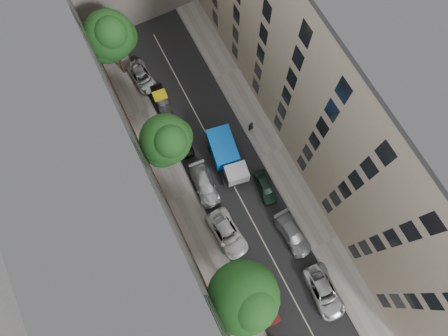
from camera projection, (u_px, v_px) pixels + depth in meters
ground at (227, 174)px, 42.79m from camera, size 120.00×120.00×0.00m
road_surface at (227, 174)px, 42.78m from camera, size 8.00×44.00×0.02m
sidewalk_left at (181, 196)px, 41.95m from camera, size 3.00×44.00×0.15m
sidewalk_right at (272, 152)px, 43.49m from camera, size 3.00×44.00×0.15m
building_left at (105, 196)px, 31.75m from camera, size 8.00×44.00×20.00m
building_right at (341, 86)px, 34.83m from camera, size 8.00×44.00×20.00m
tarp_truck at (227, 156)px, 41.79m from camera, size 3.29×6.42×2.82m
car_left_1 at (265, 304)px, 38.03m from camera, size 1.50×4.17×1.37m
car_left_2 at (227, 234)px, 40.06m from camera, size 2.85×5.50×1.48m
car_left_3 at (205, 185)px, 41.65m from camera, size 2.51×5.23×1.47m
car_left_4 at (182, 142)px, 43.24m from camera, size 1.70×3.91×1.31m
car_left_5 at (161, 100)px, 44.85m from camera, size 1.63×3.94×1.27m
car_left_6 at (142, 77)px, 45.72m from camera, size 2.51×4.85×1.31m
car_right_0 at (324, 292)px, 38.31m from camera, size 2.83×5.56×1.51m
car_right_1 at (293, 234)px, 40.07m from camera, size 2.26×5.07×1.45m
car_right_2 at (266, 187)px, 41.65m from camera, size 2.05×4.01×1.31m
tree_near at (245, 298)px, 32.65m from camera, size 6.21×6.07×9.71m
tree_mid at (167, 141)px, 36.88m from camera, size 5.16×4.86×9.40m
tree_far at (111, 37)px, 40.38m from camera, size 5.46×5.22×9.54m
lamp_post at (223, 248)px, 36.17m from camera, size 0.36×0.36×6.63m
pedestrian at (251, 126)px, 43.39m from camera, size 0.68×0.48×1.78m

